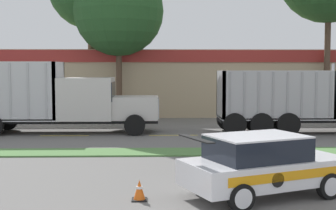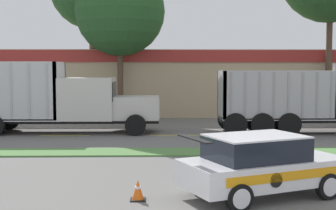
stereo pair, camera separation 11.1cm
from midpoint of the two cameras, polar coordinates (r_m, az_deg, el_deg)
name	(u,v)px [view 2 (the right image)]	position (r m, az deg, el deg)	size (l,w,h in m)	color
grass_verge	(148,152)	(18.51, -2.33, -5.75)	(120.00, 1.65, 0.06)	#517F42
centre_line_4	(65,136)	(23.71, -12.28, -3.66)	(2.40, 0.14, 0.01)	yellow
centre_line_5	(174,135)	(23.28, 0.91, -3.70)	(2.40, 0.14, 0.01)	yellow
centre_line_6	(282,135)	(24.09, 13.87, -3.56)	(2.40, 0.14, 0.01)	yellow
dump_truck_mid	(63,103)	(24.70, -12.52, 0.30)	(11.21, 2.67, 3.66)	black
rally_car	(261,164)	(12.41, 11.55, -7.12)	(4.66, 3.39, 1.65)	white
traffic_cone	(138,190)	(11.99, -3.42, -10.33)	(0.39, 0.39, 0.52)	black
store_building_backdrop	(197,81)	(37.28, 3.67, 2.90)	(43.76, 12.10, 4.58)	tan
tree_behind_left	(120,2)	(30.76, -5.80, 12.40)	(5.78, 5.78, 11.33)	brown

